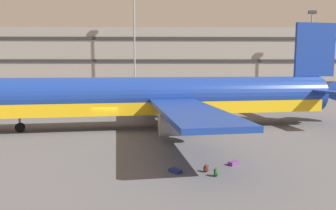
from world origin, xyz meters
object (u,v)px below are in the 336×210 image
suitcase_black (175,171)px  backpack_large (216,173)px  suitcase_scuffed (233,163)px  backpack_teal (206,169)px  airliner (163,98)px

suitcase_black → backpack_large: backpack_large is taller
suitcase_scuffed → backpack_large: bearing=-124.5°
backpack_teal → backpack_large: backpack_large is taller
suitcase_scuffed → backpack_teal: (-1.98, -1.34, 0.09)m
backpack_large → airliner: bearing=101.7°
airliner → suitcase_black: 14.75m
backpack_teal → suitcase_scuffed: bearing=34.1°
suitcase_black → suitcase_scuffed: bearing=20.0°
suitcase_black → airliner: bearing=93.1°
backpack_large → suitcase_black: bearing=162.4°
backpack_teal → backpack_large: size_ratio=0.90×
suitcase_black → backpack_large: (2.35, -0.75, 0.13)m
airliner → suitcase_black: (0.78, -14.41, -3.04)m
airliner → backpack_large: size_ratio=77.89×
suitcase_scuffed → airliner: bearing=109.4°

